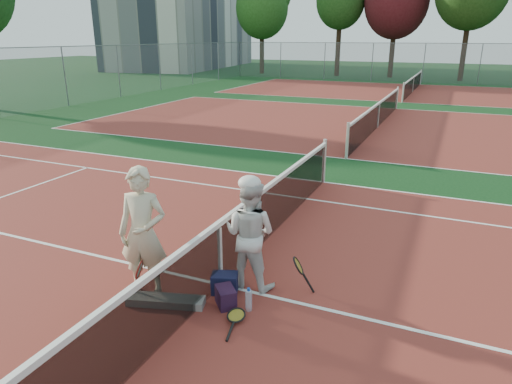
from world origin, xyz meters
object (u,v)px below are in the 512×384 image
(racket_red, at_px, (140,280))
(sports_bag_navy, at_px, (225,283))
(racket_black_held, at_px, (298,275))
(sports_bag_purple, at_px, (226,297))
(player_a, at_px, (143,233))
(water_bottle, at_px, (249,301))
(racket_spare, at_px, (236,317))
(apartment_block, at_px, (184,0))
(net_main, at_px, (220,254))
(player_b, at_px, (250,234))

(racket_red, xyz_separation_m, sports_bag_navy, (0.99, 0.62, -0.15))
(racket_black_held, height_order, sports_bag_purple, racket_black_held)
(player_a, bearing_deg, racket_black_held, 10.58)
(racket_red, distance_m, water_bottle, 1.54)
(racket_spare, bearing_deg, sports_bag_purple, 37.08)
(apartment_block, relative_size, sports_bag_purple, 66.66)
(racket_spare, height_order, water_bottle, water_bottle)
(racket_red, relative_size, sports_bag_purple, 1.76)
(net_main, relative_size, water_bottle, 36.60)
(racket_black_held, relative_size, water_bottle, 1.79)
(sports_bag_navy, bearing_deg, racket_black_held, 24.53)
(net_main, distance_m, sports_bag_purple, 0.67)
(net_main, bearing_deg, player_a, -144.44)
(player_b, xyz_separation_m, racket_spare, (0.21, -0.90, -0.76))
(racket_black_held, distance_m, sports_bag_navy, 1.05)
(player_a, height_order, player_b, player_a)
(player_a, relative_size, player_b, 1.16)
(net_main, distance_m, racket_black_held, 1.15)
(apartment_block, xyz_separation_m, racket_red, (27.16, -44.77, -7.21))
(net_main, xyz_separation_m, sports_bag_navy, (0.14, -0.15, -0.37))
(player_a, relative_size, racket_red, 3.21)
(apartment_block, height_order, racket_spare, apartment_block)
(apartment_block, height_order, racket_red, apartment_block)
(net_main, distance_m, water_bottle, 0.86)
(player_b, distance_m, sports_bag_purple, 0.94)
(racket_red, height_order, sports_bag_navy, racket_red)
(player_b, xyz_separation_m, sports_bag_purple, (-0.06, -0.66, -0.67))
(net_main, distance_m, racket_spare, 1.02)
(apartment_block, relative_size, player_a, 11.81)
(sports_bag_navy, xyz_separation_m, water_bottle, (0.51, -0.28, 0.01))
(apartment_block, distance_m, player_b, 52.61)
(racket_red, distance_m, sports_bag_purple, 1.21)
(player_b, bearing_deg, player_a, 36.09)
(racket_red, xyz_separation_m, racket_spare, (1.43, 0.07, -0.24))
(apartment_block, bearing_deg, racket_red, -58.76)
(player_a, distance_m, racket_black_held, 2.24)
(sports_bag_navy, height_order, sports_bag_purple, sports_bag_navy)
(water_bottle, bearing_deg, apartment_block, 122.81)
(player_b, height_order, racket_black_held, player_b)
(player_a, bearing_deg, net_main, 21.50)
(player_b, xyz_separation_m, racket_black_held, (0.71, 0.08, -0.54))
(apartment_block, distance_m, sports_bag_navy, 52.87)
(racket_black_held, distance_m, racket_spare, 1.12)
(player_a, distance_m, player_b, 1.48)
(racket_black_held, xyz_separation_m, racket_spare, (-0.50, -0.97, -0.22))
(racket_black_held, bearing_deg, sports_bag_navy, 7.65)
(racket_black_held, bearing_deg, apartment_block, -73.23)
(player_b, bearing_deg, net_main, 30.98)
(apartment_block, bearing_deg, sports_bag_purple, -57.50)
(apartment_block, bearing_deg, player_a, -58.68)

